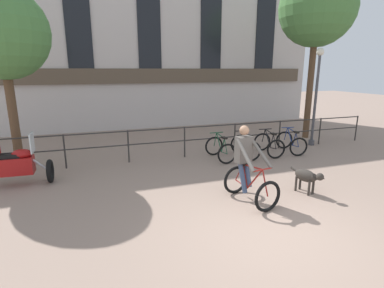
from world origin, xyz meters
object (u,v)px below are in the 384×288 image
(parked_bicycle_near_lamp, at_px, (220,149))
(parked_bicycle_mid_right, at_px, (269,145))
(parked_bicycle_mid_left, at_px, (245,147))
(parked_motorcycle, at_px, (14,165))
(parked_bicycle_far_end, at_px, (291,143))
(cyclist_with_bike, at_px, (248,168))
(street_lamp, at_px, (316,92))
(dog, at_px, (307,176))

(parked_bicycle_near_lamp, xyz_separation_m, parked_bicycle_mid_right, (1.85, 0.00, 0.00))
(parked_bicycle_mid_left, bearing_deg, parked_motorcycle, 9.26)
(parked_bicycle_near_lamp, xyz_separation_m, parked_bicycle_far_end, (2.77, 0.00, -0.00))
(cyclist_with_bike, xyz_separation_m, parked_motorcycle, (-5.17, 2.67, -0.20))
(parked_bicycle_mid_left, xyz_separation_m, street_lamp, (3.30, 0.64, 1.72))
(street_lamp, bearing_deg, parked_bicycle_mid_right, -164.87)
(parked_bicycle_mid_left, height_order, parked_bicycle_far_end, same)
(parked_bicycle_mid_left, bearing_deg, dog, 93.81)
(cyclist_with_bike, bearing_deg, dog, -14.55)
(parked_bicycle_mid_left, relative_size, parked_bicycle_mid_right, 1.00)
(parked_bicycle_mid_left, height_order, street_lamp, street_lamp)
(parked_bicycle_near_lamp, bearing_deg, parked_bicycle_far_end, -179.97)
(parked_motorcycle, height_order, street_lamp, street_lamp)
(cyclist_with_bike, distance_m, parked_motorcycle, 5.83)
(parked_motorcycle, height_order, parked_bicycle_far_end, parked_motorcycle)
(cyclist_with_bike, height_order, parked_bicycle_far_end, cyclist_with_bike)
(parked_bicycle_near_lamp, height_order, parked_bicycle_far_end, same)
(cyclist_with_bike, relative_size, parked_bicycle_far_end, 1.42)
(street_lamp, bearing_deg, parked_motorcycle, -174.03)
(parked_bicycle_far_end, bearing_deg, cyclist_with_bike, 50.41)
(dog, height_order, parked_motorcycle, parked_motorcycle)
(cyclist_with_bike, relative_size, parked_bicycle_mid_left, 1.45)
(cyclist_with_bike, xyz_separation_m, dog, (1.55, -0.13, -0.34))
(dog, bearing_deg, parked_motorcycle, 141.80)
(parked_motorcycle, height_order, parked_bicycle_mid_left, parked_motorcycle)
(parked_bicycle_near_lamp, bearing_deg, parked_bicycle_mid_right, -179.97)
(parked_motorcycle, bearing_deg, parked_bicycle_mid_right, -84.97)
(parked_bicycle_far_end, bearing_deg, parked_motorcycle, 11.77)
(parked_bicycle_far_end, relative_size, street_lamp, 0.33)
(parked_bicycle_mid_right, bearing_deg, cyclist_with_bike, 56.19)
(street_lamp, bearing_deg, dog, -131.43)
(dog, distance_m, parked_bicycle_near_lamp, 3.32)
(parked_bicycle_mid_left, relative_size, parked_bicycle_far_end, 0.98)
(parked_bicycle_near_lamp, relative_size, parked_bicycle_mid_left, 0.95)
(parked_bicycle_near_lamp, relative_size, street_lamp, 0.30)
(parked_motorcycle, bearing_deg, parked_bicycle_mid_left, -84.56)
(dog, distance_m, street_lamp, 5.41)
(parked_bicycle_mid_left, distance_m, street_lamp, 3.78)
(parked_bicycle_near_lamp, height_order, street_lamp, street_lamp)
(parked_bicycle_mid_left, bearing_deg, parked_bicycle_mid_right, -174.23)
(street_lamp, bearing_deg, parked_bicycle_mid_left, -168.99)
(parked_motorcycle, xyz_separation_m, parked_bicycle_near_lamp, (5.90, 0.42, -0.20))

